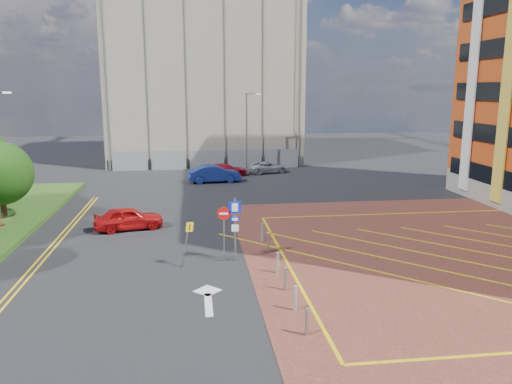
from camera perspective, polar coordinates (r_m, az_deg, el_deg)
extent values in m
plane|color=black|center=(24.15, -3.37, -8.68)|extent=(140.00, 140.00, 0.00)
cube|color=brown|center=(28.63, 26.04, -6.57)|extent=(26.00, 26.00, 0.02)
cylinder|color=#3D2B1C|center=(35.48, -26.91, -1.27)|extent=(0.36, 0.36, 1.80)
sphere|color=#11360C|center=(35.13, -27.21, 1.91)|extent=(4.00, 4.00, 4.00)
cube|color=silver|center=(36.55, -26.59, 10.12)|extent=(0.50, 0.15, 0.12)
cylinder|color=#9EA0A8|center=(51.06, -1.08, 6.81)|extent=(0.16, 0.16, 8.00)
cylinder|color=#9EA0A8|center=(50.94, -0.41, 11.17)|extent=(1.20, 0.10, 0.10)
cube|color=silver|center=(51.02, 0.27, 11.14)|extent=(0.50, 0.15, 0.12)
cylinder|color=#9EA0A8|center=(24.63, -2.41, -4.34)|extent=(0.10, 0.10, 3.20)
cube|color=#0A1FB7|center=(24.30, -2.42, -1.75)|extent=(0.60, 0.04, 0.60)
cube|color=white|center=(24.28, -2.42, -1.77)|extent=(0.30, 0.02, 0.42)
cube|color=#0A1FB7|center=(24.45, -2.41, -3.12)|extent=(0.40, 0.04, 0.25)
cube|color=white|center=(24.43, -2.41, -3.14)|extent=(0.28, 0.02, 0.14)
cube|color=white|center=(24.57, -2.40, -4.13)|extent=(0.35, 0.04, 0.35)
cylinder|color=#9EA0A8|center=(24.66, -3.68, -4.94)|extent=(0.08, 0.08, 2.70)
cylinder|color=red|center=(24.34, -3.71, -2.48)|extent=(0.64, 0.04, 0.64)
cube|color=white|center=(24.31, -3.71, -2.49)|extent=(0.44, 0.02, 0.10)
cylinder|color=#9EA0A8|center=(24.13, -8.07, -6.03)|extent=(0.49, 0.08, 2.18)
cube|color=yellow|center=(23.84, -7.60, -3.98)|extent=(0.40, 0.40, 0.53)
cylinder|color=#9EA0A8|center=(17.90, 5.84, -14.72)|extent=(0.14, 0.14, 0.90)
cylinder|color=black|center=(19.66, 4.50, -12.16)|extent=(0.14, 0.14, 0.90)
cylinder|color=#9EA0A8|center=(21.47, 3.41, -10.02)|extent=(0.14, 0.14, 0.90)
cylinder|color=black|center=(23.31, 2.50, -8.21)|extent=(0.14, 0.14, 0.90)
cylinder|color=#9EA0A8|center=(26.11, 1.39, -5.98)|extent=(0.14, 0.14, 0.90)
cylinder|color=black|center=(28.00, 0.77, -4.74)|extent=(0.14, 0.14, 0.90)
cube|color=#A19B84|center=(62.65, -6.08, 14.08)|extent=(21.20, 19.20, 22.00)
cube|color=yellow|center=(65.23, -4.38, 19.31)|extent=(0.90, 0.90, 34.00)
cube|color=gray|center=(53.16, -4.52, 3.72)|extent=(21.60, 0.06, 2.00)
imported|color=#B30F10|center=(31.27, -14.37, -2.91)|extent=(4.39, 2.59, 1.40)
imported|color=navy|center=(45.61, -4.77, 2.09)|extent=(4.87, 2.04, 1.57)
imported|color=#B40F23|center=(48.75, -3.50, 2.54)|extent=(4.50, 2.60, 1.23)
imported|color=#B9B9C1|center=(50.53, 1.31, 2.84)|extent=(4.49, 3.01, 1.14)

